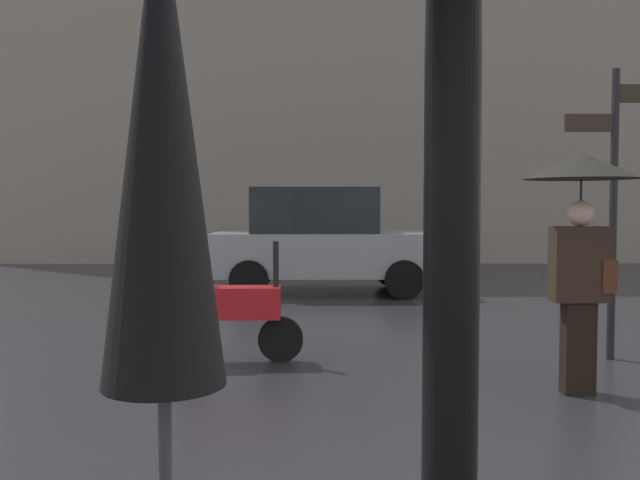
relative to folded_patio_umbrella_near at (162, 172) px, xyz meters
The scene contains 5 objects.
folded_patio_umbrella_near is the anchor object (origin of this frame).
pedestrian_with_umbrella 4.63m from the folded_patio_umbrella_near, 55.09° to the left, with size 0.96×0.96×2.03m.
parked_scooter 5.14m from the folded_patio_umbrella_near, 95.03° to the left, with size 1.40×0.32×1.23m.
parked_car_left 10.52m from the folded_patio_umbrella_near, 86.82° to the left, with size 4.09×2.04×1.93m.
street_signpost 6.16m from the folded_patio_umbrella_near, 55.31° to the left, with size 1.08×0.08×2.99m.
Camera 1 is at (-0.66, -2.24, 1.58)m, focal length 37.31 mm.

